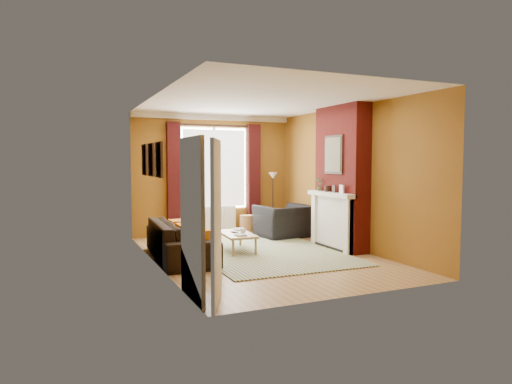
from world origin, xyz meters
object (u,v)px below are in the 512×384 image
at_px(sofa, 181,240).
at_px(coffee_table, 237,235).
at_px(armchair, 284,221).
at_px(wicker_stool, 247,224).
at_px(floor_lamp, 273,185).

bearing_deg(sofa, coffee_table, -78.26).
distance_m(armchair, coffee_table, 1.90).
bearing_deg(armchair, coffee_table, 27.38).
bearing_deg(wicker_stool, armchair, -54.43).
bearing_deg(floor_lamp, wicker_stool, 180.00).
height_order(sofa, armchair, armchair).
relative_size(sofa, wicker_stool, 5.02).
height_order(coffee_table, floor_lamp, floor_lamp).
height_order(coffee_table, wicker_stool, wicker_stool).
xyz_separation_m(sofa, armchair, (2.70, 1.27, 0.03)).
bearing_deg(coffee_table, wicker_stool, 66.84).
xyz_separation_m(armchair, floor_lamp, (0.11, 0.79, 0.78)).
bearing_deg(armchair, wicker_stool, -61.90).
height_order(wicker_stool, floor_lamp, floor_lamp).
distance_m(armchair, wicker_stool, 0.98).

